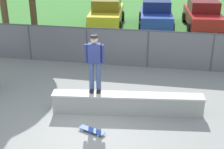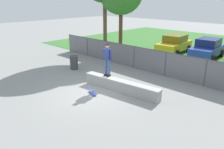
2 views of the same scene
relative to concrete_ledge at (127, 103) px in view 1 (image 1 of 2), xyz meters
The scene contains 9 objects.
ground_plane 1.60m from the concrete_ledge, 128.03° to the right, with size 80.00×80.00×0.00m, color gray.
grass_strip 14.26m from the concrete_ledge, 93.89° to the left, with size 30.21×20.00×0.02m, color #3D7A33.
concrete_ledge is the anchor object (origin of this frame).
skateboarder 1.70m from the concrete_ledge, behind, with size 0.60×0.32×1.84m.
skateboard 1.56m from the concrete_ledge, 123.60° to the right, with size 0.82×0.48×0.09m.
chainlink_fence 4.08m from the concrete_ledge, 103.85° to the left, with size 18.28×0.07×1.62m.
car_yellow 10.61m from the concrete_ledge, 104.33° to the left, with size 2.29×4.34×1.66m.
car_blue 10.52m from the concrete_ledge, 88.09° to the left, with size 2.29×4.34×1.66m.
car_red 11.25m from the concrete_ledge, 73.96° to the left, with size 2.29×4.34×1.66m.
Camera 1 is at (2.02, -7.56, 5.18)m, focal length 51.57 mm.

